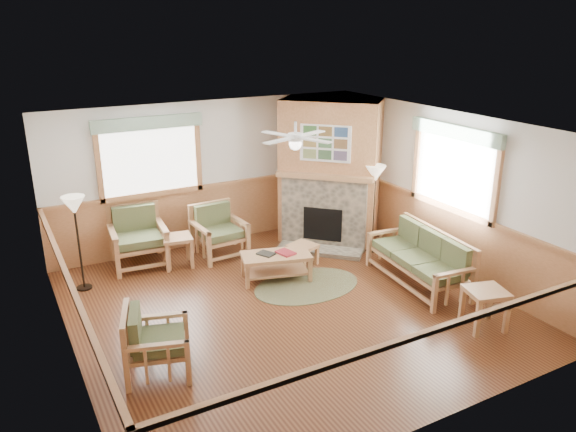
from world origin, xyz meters
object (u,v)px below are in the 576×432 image
end_table_chairs (178,251)px  floor_lamp_right (374,209)px  armchair_back_right (219,232)px  coffee_table (276,267)px  armchair_left (157,341)px  sofa (418,259)px  footstool (303,255)px  floor_lamp_left (79,243)px  end_table_sofa (484,309)px  armchair_back_left (138,238)px

end_table_chairs → floor_lamp_right: size_ratio=0.34×
armchair_back_right → coffee_table: bearing=-75.6°
end_table_chairs → armchair_left: bearing=-112.5°
sofa → footstool: size_ratio=4.42×
floor_lamp_left → floor_lamp_right: floor_lamp_right is taller
armchair_back_right → end_table_sofa: bearing=-65.0°
armchair_back_left → end_table_sofa: size_ratio=1.75×
armchair_left → footstool: 3.65m
sofa → footstool: sofa is taller
footstool → floor_lamp_left: floor_lamp_left is taller
coffee_table → sofa: bearing=-16.9°
end_table_chairs → end_table_sofa: end_table_sofa is taller
coffee_table → floor_lamp_right: floor_lamp_right is taller
armchair_back_left → coffee_table: size_ratio=0.91×
sofa → floor_lamp_left: 5.36m
footstool → floor_lamp_left: size_ratio=0.28×
armchair_left → coffee_table: size_ratio=0.76×
armchair_back_right → sofa: bearing=-51.2°
end_table_sofa → footstool: size_ratio=1.35×
coffee_table → footstool: coffee_table is taller
armchair_left → floor_lamp_left: (-0.40, 2.77, 0.35)m
armchair_back_left → floor_lamp_right: floor_lamp_right is taller
armchair_back_left → end_table_chairs: 0.71m
footstool → floor_lamp_right: floor_lamp_right is taller
end_table_sofa → floor_lamp_left: bearing=139.7°
armchair_back_right → armchair_left: (-2.01, -2.96, -0.04)m
armchair_back_right → floor_lamp_right: size_ratio=0.57×
footstool → end_table_sofa: bearing=-69.8°
sofa → armchair_back_right: (-2.36, 2.60, 0.03)m
end_table_chairs → floor_lamp_right: (3.38, -1.05, 0.54)m
sofa → end_table_sofa: bearing=0.9°
end_table_chairs → end_table_sofa: 5.06m
sofa → floor_lamp_right: 1.54m
armchair_back_left → floor_lamp_left: bearing=-150.1°
armchair_back_left → armchair_back_right: size_ratio=1.10×
armchair_back_left → end_table_sofa: bearing=-45.2°
armchair_left → end_table_sofa: bearing=-87.9°
sofa → end_table_sofa: size_ratio=3.27×
armchair_back_left → footstool: 2.85m
sofa → floor_lamp_left: (-4.77, 2.42, 0.34)m
armchair_back_left → sofa: bearing=-32.2°
armchair_back_left → armchair_back_right: (1.38, -0.28, -0.04)m
sofa → footstool: (-1.25, 1.53, -0.25)m
end_table_chairs → floor_lamp_left: (-1.59, -0.11, 0.50)m
coffee_table → armchair_back_right: bearing=123.8°
end_table_chairs → footstool: 2.16m
armchair_left → footstool: bearing=-41.4°
armchair_back_right → floor_lamp_right: bearing=-27.1°
footstool → floor_lamp_left: bearing=165.9°
armchair_left → sofa: bearing=-68.0°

